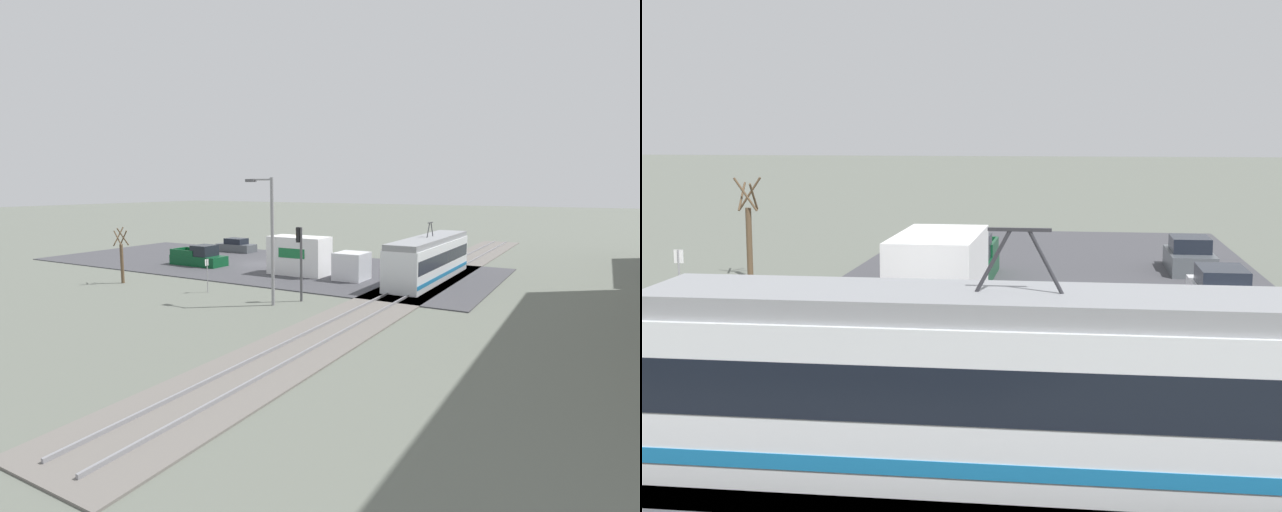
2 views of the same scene
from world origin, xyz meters
TOP-DOWN VIEW (x-y plane):
  - ground_plane at (0.00, 0.00)m, footprint 320.00×320.00m
  - road_surface at (0.00, 0.00)m, footprint 17.41×42.98m
  - rail_bed at (0.00, 16.36)m, footprint 61.95×4.40m
  - light_rail_tram at (-0.03, 16.36)m, footprint 13.32×2.63m
  - box_truck at (2.96, 7.52)m, footprint 2.39×8.42m
  - pickup_truck at (3.42, -4.17)m, footprint 2.08×5.33m
  - sedan_car_0 at (-5.84, 1.17)m, footprint 1.80×4.63m
  - sedan_car_1 at (-5.80, -7.39)m, footprint 1.86×4.38m
  - traffic_light_pole at (10.89, 11.41)m, footprint 0.28×0.47m
  - street_tree at (12.45, -3.45)m, footprint 1.01×0.84m
  - street_lamp_near_crossing at (12.68, 10.35)m, footprint 0.36×1.95m
  - no_parking_sign at (11.82, 4.46)m, footprint 0.32×0.08m

SIDE VIEW (x-z plane):
  - ground_plane at x=0.00m, z-range 0.00..0.00m
  - road_surface at x=0.00m, z-range 0.00..0.08m
  - rail_bed at x=0.00m, z-range -0.06..0.16m
  - sedan_car_1 at x=-5.80m, z-range -0.05..1.44m
  - sedan_car_0 at x=-5.84m, z-range -0.05..1.45m
  - pickup_truck at x=3.42m, z-range -0.15..1.73m
  - no_parking_sign at x=11.82m, z-range 0.25..2.56m
  - box_truck at x=2.96m, z-range -0.04..3.08m
  - light_rail_tram at x=-0.03m, z-range -0.53..3.92m
  - street_tree at x=12.45m, z-range -0.19..4.03m
  - traffic_light_pole at x=10.89m, z-range 0.73..5.45m
  - street_lamp_near_crossing at x=12.68m, z-range 0.62..8.41m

